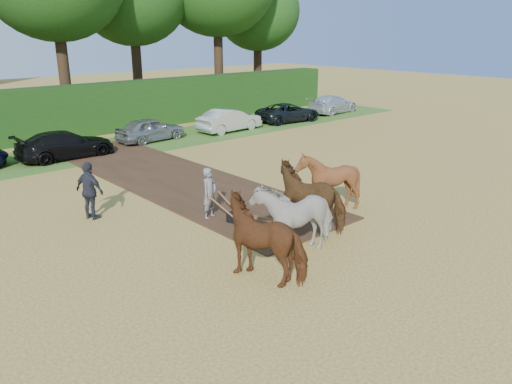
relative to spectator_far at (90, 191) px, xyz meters
name	(u,v)px	position (x,y,z in m)	size (l,w,h in m)	color
ground	(252,235)	(3.12, -4.67, -0.99)	(120.00, 120.00, 0.00)	gold
earth_strip	(171,178)	(4.62, 2.33, -0.96)	(4.50, 17.00, 0.05)	#472D1C
grass_verge	(72,155)	(3.12, 9.33, -0.97)	(50.00, 5.00, 0.03)	#38601E
hedgerow	(37,115)	(3.12, 13.83, 0.51)	(46.00, 1.60, 3.00)	#14380F
spectator_far	(90,191)	(0.00, 0.00, 0.00)	(1.16, 0.48, 1.98)	#242630
plough_team	(300,205)	(4.13, -5.75, 0.06)	(7.04, 5.98, 2.11)	#5B3516
parked_cars	(116,135)	(5.57, 9.24, -0.29)	(40.76, 3.64, 1.48)	silver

